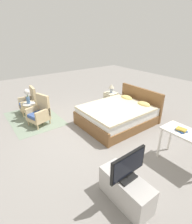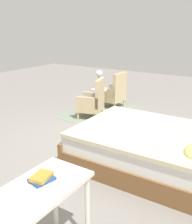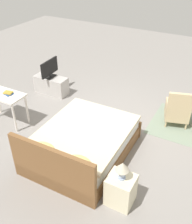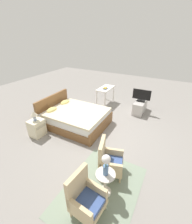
{
  "view_description": "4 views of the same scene",
  "coord_description": "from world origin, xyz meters",
  "px_view_note": "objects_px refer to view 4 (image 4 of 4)",
  "views": [
    {
      "loc": [
        3.49,
        -2.37,
        2.66
      ],
      "look_at": [
        0.3,
        -0.01,
        0.82
      ],
      "focal_mm": 28.0,
      "sensor_mm": 36.0,
      "label": 1
    },
    {
      "loc": [
        3.44,
        2.39,
        2.06
      ],
      "look_at": [
        0.05,
        0.17,
        0.73
      ],
      "focal_mm": 42.0,
      "sensor_mm": 36.0,
      "label": 2
    },
    {
      "loc": [
        -2.21,
        4.51,
        3.72
      ],
      "look_at": [
        0.08,
        0.31,
        0.56
      ],
      "focal_mm": 42.0,
      "sensor_mm": 36.0,
      "label": 3
    },
    {
      "loc": [
        -3.8,
        -1.85,
        3.02
      ],
      "look_at": [
        -0.04,
        0.23,
        0.74
      ],
      "focal_mm": 24.0,
      "sensor_mm": 36.0,
      "label": 4
    }
  ],
  "objects_px": {
    "nightstand": "(37,128)",
    "tv_flatscreen": "(142,95)",
    "armchair_by_window_left": "(85,198)",
    "bed": "(75,117)",
    "flower_vase": "(106,163)",
    "armchair_by_window_right": "(109,161)",
    "table_lamp": "(34,114)",
    "book_stack": "(105,88)",
    "tv_stand": "(140,106)",
    "side_table": "(105,181)",
    "vanity_desk": "(106,90)"
  },
  "relations": [
    {
      "from": "flower_vase",
      "to": "armchair_by_window_right",
      "type": "bearing_deg",
      "value": 16.31
    },
    {
      "from": "armchair_by_window_right",
      "to": "table_lamp",
      "type": "relative_size",
      "value": 2.79
    },
    {
      "from": "armchair_by_window_left",
      "to": "book_stack",
      "type": "relative_size",
      "value": 4.01
    },
    {
      "from": "table_lamp",
      "to": "side_table",
      "type": "bearing_deg",
      "value": -104.84
    },
    {
      "from": "nightstand",
      "to": "side_table",
      "type": "bearing_deg",
      "value": -104.85
    },
    {
      "from": "armchair_by_window_right",
      "to": "armchair_by_window_left",
      "type": "bearing_deg",
      "value": 179.86
    },
    {
      "from": "bed",
      "to": "armchair_by_window_right",
      "type": "distance_m",
      "value": 2.44
    },
    {
      "from": "nightstand",
      "to": "table_lamp",
      "type": "distance_m",
      "value": 0.5
    },
    {
      "from": "armchair_by_window_right",
      "to": "tv_stand",
      "type": "bearing_deg",
      "value": 2.74
    },
    {
      "from": "side_table",
      "to": "flower_vase",
      "type": "distance_m",
      "value": 0.5
    },
    {
      "from": "bed",
      "to": "tv_stand",
      "type": "bearing_deg",
      "value": -40.58
    },
    {
      "from": "table_lamp",
      "to": "tv_flatscreen",
      "type": "bearing_deg",
      "value": -37.39
    },
    {
      "from": "book_stack",
      "to": "flower_vase",
      "type": "bearing_deg",
      "value": -153.97
    },
    {
      "from": "table_lamp",
      "to": "tv_flatscreen",
      "type": "height_order",
      "value": "tv_flatscreen"
    },
    {
      "from": "tv_stand",
      "to": "book_stack",
      "type": "height_order",
      "value": "book_stack"
    },
    {
      "from": "side_table",
      "to": "table_lamp",
      "type": "xyz_separation_m",
      "value": [
        0.75,
        2.83,
        0.42
      ]
    },
    {
      "from": "bed",
      "to": "flower_vase",
      "type": "height_order",
      "value": "flower_vase"
    },
    {
      "from": "tv_flatscreen",
      "to": "book_stack",
      "type": "xyz_separation_m",
      "value": [
        -0.07,
        1.62,
        0.05
      ]
    },
    {
      "from": "armchair_by_window_right",
      "to": "vanity_desk",
      "type": "distance_m",
      "value": 4.06
    },
    {
      "from": "armchair_by_window_right",
      "to": "vanity_desk",
      "type": "relative_size",
      "value": 0.88
    },
    {
      "from": "bed",
      "to": "table_lamp",
      "type": "distance_m",
      "value": 1.42
    },
    {
      "from": "bed",
      "to": "vanity_desk",
      "type": "height_order",
      "value": "bed"
    },
    {
      "from": "bed",
      "to": "table_lamp",
      "type": "xyz_separation_m",
      "value": [
        -1.14,
        0.68,
        0.48
      ]
    },
    {
      "from": "armchair_by_window_left",
      "to": "tv_flatscreen",
      "type": "relative_size",
      "value": 1.28
    },
    {
      "from": "vanity_desk",
      "to": "table_lamp",
      "type": "bearing_deg",
      "value": 165.9
    },
    {
      "from": "bed",
      "to": "tv_flatscreen",
      "type": "xyz_separation_m",
      "value": [
        2.14,
        -1.83,
        0.46
      ]
    },
    {
      "from": "nightstand",
      "to": "bed",
      "type": "bearing_deg",
      "value": -30.68
    },
    {
      "from": "nightstand",
      "to": "tv_stand",
      "type": "relative_size",
      "value": 0.59
    },
    {
      "from": "nightstand",
      "to": "book_stack",
      "type": "relative_size",
      "value": 2.46
    },
    {
      "from": "flower_vase",
      "to": "table_lamp",
      "type": "height_order",
      "value": "flower_vase"
    },
    {
      "from": "side_table",
      "to": "flower_vase",
      "type": "height_order",
      "value": "flower_vase"
    },
    {
      "from": "vanity_desk",
      "to": "nightstand",
      "type": "bearing_deg",
      "value": 165.91
    },
    {
      "from": "nightstand",
      "to": "vanity_desk",
      "type": "xyz_separation_m",
      "value": [
        3.36,
        -0.84,
        0.37
      ]
    },
    {
      "from": "table_lamp",
      "to": "tv_stand",
      "type": "relative_size",
      "value": 0.34
    },
    {
      "from": "armchair_by_window_right",
      "to": "nightstand",
      "type": "bearing_deg",
      "value": 84.72
    },
    {
      "from": "armchair_by_window_left",
      "to": "table_lamp",
      "type": "xyz_separation_m",
      "value": [
        1.26,
        2.68,
        0.4
      ]
    },
    {
      "from": "side_table",
      "to": "tv_flatscreen",
      "type": "relative_size",
      "value": 0.79
    },
    {
      "from": "armchair_by_window_right",
      "to": "nightstand",
      "type": "relative_size",
      "value": 1.63
    },
    {
      "from": "nightstand",
      "to": "vanity_desk",
      "type": "distance_m",
      "value": 3.49
    },
    {
      "from": "armchair_by_window_right",
      "to": "tv_flatscreen",
      "type": "xyz_separation_m",
      "value": [
        3.53,
        0.17,
        0.37
      ]
    },
    {
      "from": "armchair_by_window_right",
      "to": "vanity_desk",
      "type": "height_order",
      "value": "armchair_by_window_right"
    },
    {
      "from": "armchair_by_window_left",
      "to": "tv_stand",
      "type": "bearing_deg",
      "value": 2.09
    },
    {
      "from": "nightstand",
      "to": "tv_flatscreen",
      "type": "distance_m",
      "value": 4.16
    },
    {
      "from": "bed",
      "to": "book_stack",
      "type": "distance_m",
      "value": 2.15
    },
    {
      "from": "flower_vase",
      "to": "nightstand",
      "type": "relative_size",
      "value": 0.84
    },
    {
      "from": "flower_vase",
      "to": "book_stack",
      "type": "relative_size",
      "value": 2.08
    },
    {
      "from": "armchair_by_window_right",
      "to": "book_stack",
      "type": "xyz_separation_m",
      "value": [
        3.47,
        1.79,
        0.42
      ]
    },
    {
      "from": "armchair_by_window_right",
      "to": "nightstand",
      "type": "xyz_separation_m",
      "value": [
        0.25,
        2.68,
        -0.1
      ]
    },
    {
      "from": "nightstand",
      "to": "table_lamp",
      "type": "bearing_deg",
      "value": 90.0
    },
    {
      "from": "tv_stand",
      "to": "vanity_desk",
      "type": "bearing_deg",
      "value": 87.2
    }
  ]
}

